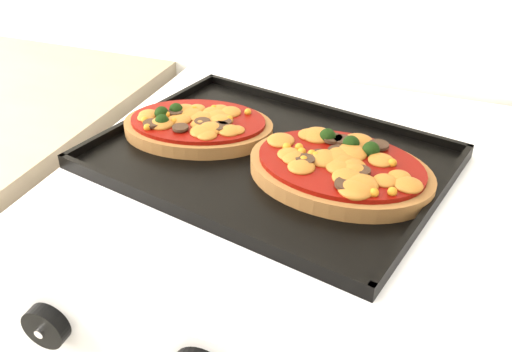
% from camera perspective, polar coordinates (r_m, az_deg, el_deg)
% --- Properties ---
extents(knob_left, '(0.05, 0.02, 0.05)m').
position_cam_1_polar(knob_left, '(0.67, -20.22, -13.89)').
color(knob_left, black).
rests_on(knob_left, control_panel).
extents(baking_tray, '(0.52, 0.43, 0.02)m').
position_cam_1_polar(baking_tray, '(0.78, 1.31, 1.97)').
color(baking_tray, black).
rests_on(baking_tray, stove).
extents(pizza_left, '(0.25, 0.19, 0.03)m').
position_cam_1_polar(pizza_left, '(0.83, -5.81, 5.15)').
color(pizza_left, brown).
rests_on(pizza_left, baking_tray).
extents(pizza_right, '(0.26, 0.20, 0.04)m').
position_cam_1_polar(pizza_right, '(0.73, 8.40, 0.83)').
color(pizza_right, brown).
rests_on(pizza_right, baking_tray).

